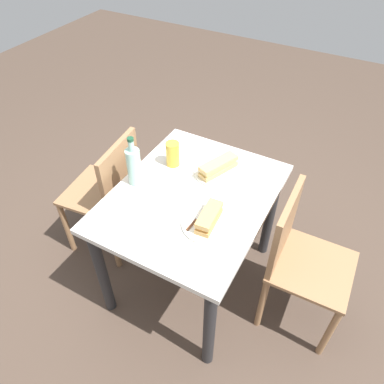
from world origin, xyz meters
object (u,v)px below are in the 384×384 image
Objects in this scene: plate_far at (218,172)px; chair_near at (298,256)px; plate_near at (209,224)px; beer_glass at (173,154)px; chair_far at (110,190)px; dining_table at (192,212)px; baguette_sandwich_far at (218,166)px; knife_near at (196,220)px; baguette_sandwich_near at (209,218)px; knife_far at (210,166)px; water_bottle at (134,166)px.

chair_near is at bearing -104.53° from plate_far.
plate_near is at bearing -160.78° from plate_far.
chair_near is 6.02× the size of beer_glass.
chair_far and chair_near have the same top height.
baguette_sandwich_far reaches higher than dining_table.
chair_far reaches higher than plate_near.
plate_near is at bearing -160.78° from baguette_sandwich_far.
plate_near is 0.06m from knife_near.
baguette_sandwich_near is at bearing -74.82° from knife_near.
chair_far is 0.70m from plate_far.
beer_glass is at bearing 106.80° from knife_far.
baguette_sandwich_far is at bearing 75.47° from chair_near.
chair_near reaches higher than plate_near.
baguette_sandwich_near is at bearing -100.07° from water_bottle.
knife_near is (-0.02, 0.06, -0.03)m from baguette_sandwich_near.
water_bottle reaches higher than chair_near.
chair_far is at bearing 93.43° from chair_near.
plate_far is 0.04m from baguette_sandwich_far.
beer_glass is (-0.05, 0.26, 0.06)m from plate_far.
chair_near is 4.77× the size of knife_near.
knife_far is (0.15, 0.60, 0.25)m from chair_near.
baguette_sandwich_near is (0.00, 0.00, 0.04)m from plate_near.
dining_table is at bearing 169.13° from baguette_sandwich_far.
plate_near is at bearing -153.89° from knife_far.
chair_far reaches higher than dining_table.
chair_near is 0.67m from knife_far.
beer_glass is at bearing 44.65° from knife_near.
beer_glass reaches higher than plate_far.
chair_near is (0.08, -0.58, -0.11)m from dining_table.
plate_far is at bearing -79.05° from beer_glass.
chair_near reaches higher than plate_far.
chair_far is at bearing 108.56° from plate_far.
chair_far is at bearing 76.46° from knife_near.
chair_near is at bearing -62.01° from baguette_sandwich_near.
knife_far is 0.22m from beer_glass.
knife_near is 0.46m from beer_glass.
knife_far is (0.37, 0.18, 0.01)m from plate_near.
baguette_sandwich_far is 0.07m from knife_far.
plate_near is 1.08× the size of baguette_sandwich_far.
beer_glass is (0.31, 0.38, 0.02)m from baguette_sandwich_near.
dining_table is at bearing 97.77° from chair_near.
water_bottle is at bearing 128.16° from plate_far.
beer_glass is at bearing 50.87° from baguette_sandwich_near.
knife_near is 0.38m from baguette_sandwich_far.
dining_table is 0.34m from beer_glass.
chair_near is 4.49× the size of baguette_sandwich_near.
plate_far is (0.36, 0.13, -0.04)m from baguette_sandwich_near.
chair_near reaches higher than knife_far.
water_bottle reaches higher than knife_far.
chair_near is (0.07, -1.17, 0.00)m from chair_far.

